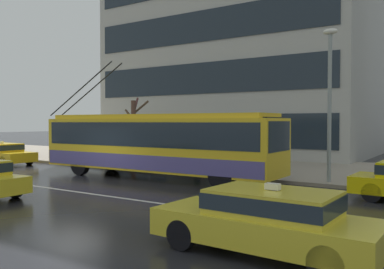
# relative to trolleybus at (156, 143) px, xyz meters

# --- Properties ---
(ground_plane) EXTENTS (160.00, 160.00, 0.00)m
(ground_plane) POSITION_rel_trolleybus_xyz_m (-1.75, -3.26, -1.60)
(ground_plane) COLOR black
(sidewalk_slab) EXTENTS (80.00, 10.00, 0.14)m
(sidewalk_slab) POSITION_rel_trolleybus_xyz_m (-1.75, 6.60, -1.53)
(sidewalk_slab) COLOR gray
(sidewalk_slab) RESTS_ON ground_plane
(lane_centre_line) EXTENTS (72.00, 0.14, 0.01)m
(lane_centre_line) POSITION_rel_trolleybus_xyz_m (-1.75, -4.46, -1.60)
(lane_centre_line) COLOR silver
(lane_centre_line) RESTS_ON ground_plane
(trolleybus) EXTENTS (12.78, 2.57, 5.46)m
(trolleybus) POSITION_rel_trolleybus_xyz_m (0.00, 0.00, 0.00)
(trolleybus) COLOR yellow
(trolleybus) RESTS_ON ground_plane
(taxi_queued_behind_bus) EXTENTS (4.60, 1.94, 1.39)m
(taxi_queued_behind_bus) POSITION_rel_trolleybus_xyz_m (-11.51, -0.34, -0.90)
(taxi_queued_behind_bus) COLOR yellow
(taxi_queued_behind_bus) RESTS_ON ground_plane
(taxi_oncoming_far) EXTENTS (4.44, 1.85, 1.39)m
(taxi_oncoming_far) POSITION_rel_trolleybus_xyz_m (8.52, -7.23, -0.90)
(taxi_oncoming_far) COLOR yellow
(taxi_oncoming_far) RESTS_ON ground_plane
(bus_shelter) EXTENTS (3.67, 1.84, 2.49)m
(bus_shelter) POSITION_rel_trolleybus_xyz_m (-1.12, 3.94, 0.43)
(bus_shelter) COLOR gray
(bus_shelter) RESTS_ON sidewalk_slab
(pedestrian_at_shelter) EXTENTS (1.19, 1.19, 1.91)m
(pedestrian_at_shelter) POSITION_rel_trolleybus_xyz_m (2.30, 4.33, 0.07)
(pedestrian_at_shelter) COLOR #2D2356
(pedestrian_at_shelter) RESTS_ON sidewalk_slab
(pedestrian_approaching_curb) EXTENTS (0.51, 0.51, 1.63)m
(pedestrian_approaching_curb) POSITION_rel_trolleybus_xyz_m (0.11, 3.29, -0.50)
(pedestrian_approaching_curb) COLOR #223A46
(pedestrian_approaching_curb) RESTS_ON sidewalk_slab
(street_lamp) EXTENTS (0.60, 0.32, 6.16)m
(street_lamp) POSITION_rel_trolleybus_xyz_m (7.12, 2.26, 2.22)
(street_lamp) COLOR gray
(street_lamp) RESTS_ON sidewalk_slab
(street_tree_bare) EXTENTS (1.71, 1.07, 4.00)m
(street_tree_bare) POSITION_rel_trolleybus_xyz_m (-5.89, 5.15, 0.65)
(street_tree_bare) COLOR brown
(street_tree_bare) RESTS_ON sidewalk_slab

